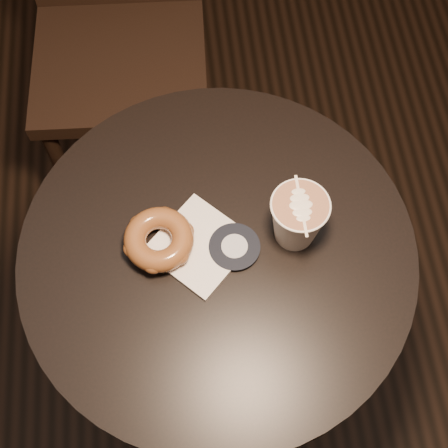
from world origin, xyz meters
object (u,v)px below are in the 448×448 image
at_px(cafe_table, 218,288).
at_px(pastry_bag, 200,246).
at_px(latte_cup, 297,220).
at_px(doughnut, 159,239).

relative_size(cafe_table, pastry_bag, 5.20).
bearing_deg(latte_cup, cafe_table, -173.75).
height_order(cafe_table, doughnut, doughnut).
height_order(doughnut, latte_cup, latte_cup).
bearing_deg(doughnut, cafe_table, -9.56).
bearing_deg(cafe_table, pastry_bag, 165.30).
height_order(pastry_bag, doughnut, doughnut).
relative_size(pastry_bag, doughnut, 1.19).
bearing_deg(pastry_bag, latte_cup, -42.84).
relative_size(doughnut, latte_cup, 1.10).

